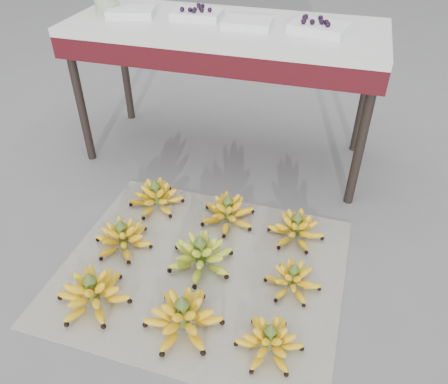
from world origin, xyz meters
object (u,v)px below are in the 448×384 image
(bunch_mid_left, at_px, (123,237))
(tray_far_left, at_px, (131,12))
(bunch_front_right, at_px, (269,341))
(vendor_table, at_px, (225,41))
(bunch_back_right, at_px, (296,228))
(bunch_front_left, at_px, (93,293))
(bunch_mid_center, at_px, (201,255))
(bunch_back_left, at_px, (156,197))
(bunch_mid_right, at_px, (293,279))
(bunch_back_center, at_px, (228,212))
(tray_left, at_px, (197,14))
(newspaper_mat, at_px, (202,269))
(tray_right, at_px, (248,23))
(tray_far_right, at_px, (319,27))
(bunch_front_center, at_px, (183,317))

(bunch_mid_left, distance_m, tray_far_left, 1.24)
(bunch_front_right, xyz_separation_m, vendor_table, (-0.55, 1.30, 0.65))
(bunch_back_right, bearing_deg, bunch_front_left, -135.86)
(bunch_front_right, xyz_separation_m, bunch_mid_center, (-0.39, 0.34, 0.01))
(bunch_mid_center, distance_m, bunch_back_left, 0.50)
(bunch_mid_center, distance_m, bunch_mid_right, 0.42)
(bunch_mid_center, relative_size, tray_far_left, 1.33)
(bunch_back_center, bearing_deg, tray_left, 141.55)
(bunch_mid_right, distance_m, tray_left, 1.48)
(newspaper_mat, height_order, bunch_front_left, bunch_front_left)
(bunch_front_right, bearing_deg, bunch_back_center, 129.34)
(bunch_front_right, distance_m, bunch_back_left, 1.01)
(bunch_back_left, bearing_deg, bunch_mid_center, -61.23)
(bunch_back_right, xyz_separation_m, vendor_table, (-0.55, 0.65, 0.65))
(bunch_back_right, relative_size, vendor_table, 0.17)
(tray_far_left, bearing_deg, vendor_table, 1.80)
(bunch_front_left, distance_m, bunch_back_center, 0.77)
(bunch_mid_center, xyz_separation_m, tray_right, (-0.03, 0.92, 0.76))
(bunch_front_left, height_order, tray_far_right, tray_far_right)
(bunch_front_center, bearing_deg, bunch_mid_center, 95.18)
(bunch_front_left, relative_size, tray_right, 1.37)
(bunch_front_center, distance_m, tray_right, 1.47)
(bunch_front_left, relative_size, bunch_front_right, 1.14)
(bunch_back_right, bearing_deg, bunch_back_center, 179.89)
(bunch_back_left, xyz_separation_m, tray_far_right, (0.69, 0.60, 0.77))
(bunch_front_right, bearing_deg, bunch_back_left, 149.43)
(bunch_back_left, distance_m, bunch_back_right, 0.75)
(bunch_front_center, xyz_separation_m, bunch_back_left, (-0.41, 0.68, -0.01))
(bunch_front_center, xyz_separation_m, bunch_front_right, (0.34, -0.00, -0.01))
(bunch_mid_center, xyz_separation_m, tray_far_left, (-0.69, 0.94, 0.76))
(bunch_mid_center, xyz_separation_m, bunch_back_left, (-0.36, 0.34, -0.00))
(newspaper_mat, xyz_separation_m, tray_far_right, (0.31, 0.96, 0.83))
(bunch_front_right, distance_m, bunch_back_right, 0.65)
(newspaper_mat, bearing_deg, vendor_table, 100.23)
(bunch_front_right, relative_size, tray_left, 1.13)
(bunch_front_center, xyz_separation_m, tray_far_left, (-0.73, 1.28, 0.76))
(bunch_mid_right, relative_size, vendor_table, 0.18)
(bunch_front_right, xyz_separation_m, tray_far_right, (-0.06, 1.28, 0.77))
(bunch_front_right, height_order, bunch_mid_left, bunch_mid_left)
(bunch_mid_center, bearing_deg, tray_far_left, 108.36)
(tray_left, bearing_deg, bunch_mid_center, -71.70)
(bunch_front_left, bearing_deg, bunch_mid_center, 50.95)
(bunch_front_right, relative_size, bunch_mid_center, 0.79)
(tray_far_left, bearing_deg, bunch_front_left, -75.35)
(bunch_front_left, xyz_separation_m, tray_right, (0.33, 1.25, 0.76))
(bunch_front_right, height_order, bunch_back_center, bunch_back_center)
(bunch_back_left, distance_m, tray_far_right, 1.19)
(tray_far_left, bearing_deg, tray_left, 8.49)
(tray_left, distance_m, tray_right, 0.31)
(bunch_front_right, distance_m, tray_left, 1.70)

